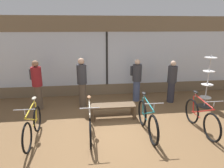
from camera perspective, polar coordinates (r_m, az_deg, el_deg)
name	(u,v)px	position (r m, az deg, el deg)	size (l,w,h in m)	color
ground_plane	(119,133)	(5.62, 2.02, -13.87)	(24.00, 24.00, 0.00)	brown
shop_back_wall	(107,56)	(8.20, -1.50, 7.99)	(12.00, 0.08, 3.20)	#7A664C
bicycle_far_left	(33,126)	(5.52, -21.73, -11.00)	(0.46, 1.71, 1.04)	black
bicycle_left	(90,123)	(5.34, -6.30, -11.13)	(0.46, 1.66, 1.01)	black
bicycle_right	(147,120)	(5.51, 10.04, -9.97)	(0.46, 1.77, 1.06)	black
bicycle_far_right	(201,117)	(6.08, 24.06, -8.68)	(0.46, 1.75, 1.05)	black
accessory_rack	(207,86)	(7.82, 25.48, -0.57)	(0.48, 0.48, 1.88)	#333333
display_bench	(113,107)	(6.32, 0.26, -6.63)	(1.40, 0.44, 0.44)	brown
customer_near_rack	(172,81)	(7.81, 16.73, 0.84)	(0.44, 0.44, 1.60)	#2D2D38
customer_by_window	(137,79)	(7.68, 7.04, 1.51)	(0.43, 0.55, 1.63)	#424C6B
customer_mid_floor	(82,82)	(7.10, -8.57, 0.69)	(0.47, 0.47, 1.77)	brown
customer_near_bench	(37,83)	(7.30, -20.64, 0.19)	(0.51, 0.56, 1.72)	brown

